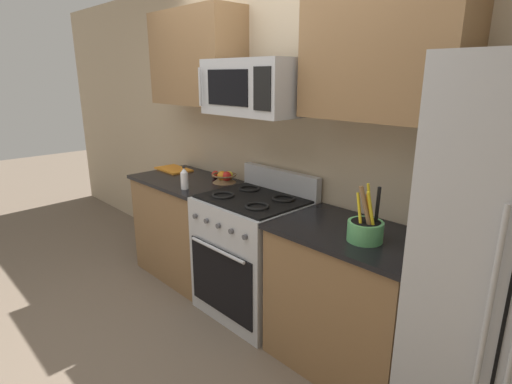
{
  "coord_description": "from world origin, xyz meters",
  "views": [
    {
      "loc": [
        2.07,
        -1.29,
        1.79
      ],
      "look_at": [
        0.17,
        0.52,
        1.03
      ],
      "focal_mm": 28.41,
      "sensor_mm": 36.0,
      "label": 1
    }
  ],
  "objects_px": {
    "fruit_basket": "(225,177)",
    "apple_loose": "(215,174)",
    "microwave": "(256,87)",
    "cutting_board": "(174,169)",
    "bottle_vinegar": "(184,179)",
    "utensil_crock": "(366,229)",
    "range_oven": "(253,254)"
  },
  "relations": [
    {
      "from": "fruit_basket",
      "to": "apple_loose",
      "type": "distance_m",
      "value": 0.18
    },
    {
      "from": "microwave",
      "to": "fruit_basket",
      "type": "height_order",
      "value": "microwave"
    },
    {
      "from": "microwave",
      "to": "cutting_board",
      "type": "distance_m",
      "value": 1.47
    },
    {
      "from": "cutting_board",
      "to": "bottle_vinegar",
      "type": "distance_m",
      "value": 0.71
    },
    {
      "from": "utensil_crock",
      "to": "bottle_vinegar",
      "type": "bearing_deg",
      "value": -175.61
    },
    {
      "from": "utensil_crock",
      "to": "fruit_basket",
      "type": "relative_size",
      "value": 1.63
    },
    {
      "from": "range_oven",
      "to": "cutting_board",
      "type": "relative_size",
      "value": 3.03
    },
    {
      "from": "fruit_basket",
      "to": "bottle_vinegar",
      "type": "bearing_deg",
      "value": -101.05
    },
    {
      "from": "utensil_crock",
      "to": "cutting_board",
      "type": "distance_m",
      "value": 2.22
    },
    {
      "from": "apple_loose",
      "to": "bottle_vinegar",
      "type": "height_order",
      "value": "bottle_vinegar"
    },
    {
      "from": "fruit_basket",
      "to": "apple_loose",
      "type": "relative_size",
      "value": 3.06
    },
    {
      "from": "fruit_basket",
      "to": "apple_loose",
      "type": "bearing_deg",
      "value": 168.09
    },
    {
      "from": "microwave",
      "to": "fruit_basket",
      "type": "distance_m",
      "value": 0.93
    },
    {
      "from": "range_oven",
      "to": "apple_loose",
      "type": "relative_size",
      "value": 16.02
    },
    {
      "from": "range_oven",
      "to": "microwave",
      "type": "xyz_separation_m",
      "value": [
        -0.0,
        0.03,
        1.24
      ]
    },
    {
      "from": "apple_loose",
      "to": "microwave",
      "type": "bearing_deg",
      "value": -13.65
    },
    {
      "from": "range_oven",
      "to": "cutting_board",
      "type": "distance_m",
      "value": 1.31
    },
    {
      "from": "bottle_vinegar",
      "to": "apple_loose",
      "type": "bearing_deg",
      "value": 104.84
    },
    {
      "from": "bottle_vinegar",
      "to": "fruit_basket",
      "type": "bearing_deg",
      "value": 78.95
    },
    {
      "from": "apple_loose",
      "to": "range_oven",
      "type": "bearing_deg",
      "value": -15.77
    },
    {
      "from": "fruit_basket",
      "to": "utensil_crock",
      "type": "bearing_deg",
      "value": -8.92
    },
    {
      "from": "range_oven",
      "to": "microwave",
      "type": "bearing_deg",
      "value": 90.05
    },
    {
      "from": "apple_loose",
      "to": "bottle_vinegar",
      "type": "xyz_separation_m",
      "value": [
        0.1,
        -0.39,
        0.05
      ]
    },
    {
      "from": "range_oven",
      "to": "apple_loose",
      "type": "distance_m",
      "value": 0.87
    },
    {
      "from": "range_oven",
      "to": "bottle_vinegar",
      "type": "height_order",
      "value": "bottle_vinegar"
    },
    {
      "from": "fruit_basket",
      "to": "microwave",
      "type": "bearing_deg",
      "value": -14.22
    },
    {
      "from": "range_oven",
      "to": "bottle_vinegar",
      "type": "xyz_separation_m",
      "value": [
        -0.59,
        -0.2,
        0.52
      ]
    },
    {
      "from": "range_oven",
      "to": "cutting_board",
      "type": "height_order",
      "value": "range_oven"
    },
    {
      "from": "fruit_basket",
      "to": "cutting_board",
      "type": "height_order",
      "value": "fruit_basket"
    },
    {
      "from": "microwave",
      "to": "cutting_board",
      "type": "bearing_deg",
      "value": 176.52
    },
    {
      "from": "utensil_crock",
      "to": "cutting_board",
      "type": "height_order",
      "value": "utensil_crock"
    },
    {
      "from": "cutting_board",
      "to": "fruit_basket",
      "type": "bearing_deg",
      "value": 4.7
    }
  ]
}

